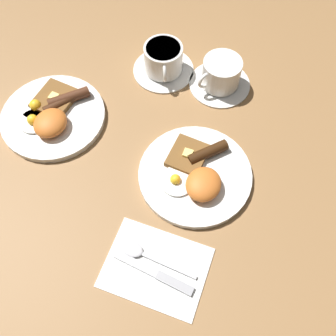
{
  "coord_description": "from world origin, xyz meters",
  "views": [
    {
      "loc": [
        -0.38,
        -0.12,
        0.76
      ],
      "look_at": [
        -0.02,
        0.06,
        0.03
      ],
      "focal_mm": 42.0,
      "sensor_mm": 36.0,
      "label": 1
    }
  ],
  "objects_px": {
    "teacup_near": "(221,75)",
    "spoon": "(140,253)",
    "teacup_far": "(163,61)",
    "knife": "(158,275)",
    "breakfast_plate_near": "(196,174)",
    "breakfast_plate_far": "(53,114)"
  },
  "relations": [
    {
      "from": "teacup_near",
      "to": "spoon",
      "type": "relative_size",
      "value": 0.95
    },
    {
      "from": "teacup_near",
      "to": "teacup_far",
      "type": "xyz_separation_m",
      "value": [
        -0.02,
        0.15,
        0.0
      ]
    },
    {
      "from": "teacup_near",
      "to": "knife",
      "type": "distance_m",
      "value": 0.5
    },
    {
      "from": "breakfast_plate_near",
      "to": "spoon",
      "type": "distance_m",
      "value": 0.2
    },
    {
      "from": "teacup_near",
      "to": "breakfast_plate_far",
      "type": "bearing_deg",
      "value": 129.61
    },
    {
      "from": "breakfast_plate_far",
      "to": "teacup_far",
      "type": "distance_m",
      "value": 0.3
    },
    {
      "from": "knife",
      "to": "breakfast_plate_far",
      "type": "bearing_deg",
      "value": -29.66
    },
    {
      "from": "breakfast_plate_near",
      "to": "knife",
      "type": "xyz_separation_m",
      "value": [
        -0.23,
        -0.02,
        -0.01
      ]
    },
    {
      "from": "breakfast_plate_near",
      "to": "breakfast_plate_far",
      "type": "distance_m",
      "value": 0.36
    },
    {
      "from": "breakfast_plate_far",
      "to": "breakfast_plate_near",
      "type": "bearing_deg",
      "value": -90.48
    },
    {
      "from": "teacup_far",
      "to": "spoon",
      "type": "xyz_separation_m",
      "value": [
        -0.45,
        -0.16,
        -0.03
      ]
    },
    {
      "from": "knife",
      "to": "spoon",
      "type": "xyz_separation_m",
      "value": [
        0.02,
        0.05,
        0.0
      ]
    },
    {
      "from": "breakfast_plate_far",
      "to": "spoon",
      "type": "xyz_separation_m",
      "value": [
        -0.21,
        -0.33,
        -0.01
      ]
    },
    {
      "from": "breakfast_plate_near",
      "to": "knife",
      "type": "height_order",
      "value": "breakfast_plate_near"
    },
    {
      "from": "breakfast_plate_far",
      "to": "spoon",
      "type": "relative_size",
      "value": 1.54
    },
    {
      "from": "teacup_near",
      "to": "breakfast_plate_near",
      "type": "bearing_deg",
      "value": -169.42
    },
    {
      "from": "teacup_far",
      "to": "spoon",
      "type": "relative_size",
      "value": 0.97
    },
    {
      "from": "breakfast_plate_near",
      "to": "knife",
      "type": "distance_m",
      "value": 0.23
    },
    {
      "from": "knife",
      "to": "breakfast_plate_near",
      "type": "bearing_deg",
      "value": -84.09
    },
    {
      "from": "teacup_far",
      "to": "spoon",
      "type": "bearing_deg",
      "value": -159.9
    },
    {
      "from": "teacup_far",
      "to": "knife",
      "type": "bearing_deg",
      "value": -155.7
    },
    {
      "from": "breakfast_plate_far",
      "to": "teacup_far",
      "type": "xyz_separation_m",
      "value": [
        0.24,
        -0.17,
        0.02
      ]
    }
  ]
}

